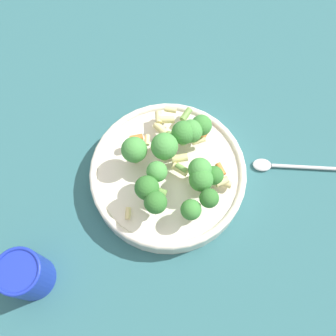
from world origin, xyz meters
The scene contains 5 objects.
ground_plane centered at (0.00, 0.00, 0.00)m, with size 3.00×3.00×0.00m, color #2D6066.
bowl centered at (0.00, 0.00, 0.03)m, with size 0.29×0.29×0.05m.
pasta_salad centered at (0.00, 0.01, 0.09)m, with size 0.22×0.20×0.07m.
cup centered at (0.12, -0.27, 0.05)m, with size 0.08×0.08×0.09m.
spoon centered at (0.03, 0.23, 0.01)m, with size 0.08×0.19×0.01m.
Camera 1 is at (0.26, -0.07, 0.70)m, focal length 42.00 mm.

